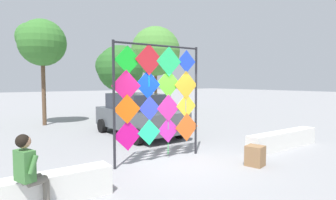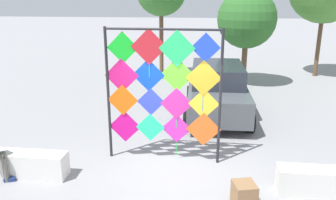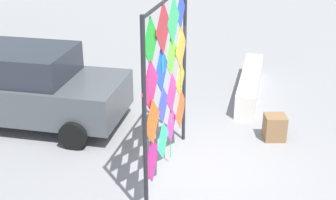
{
  "view_description": "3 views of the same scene",
  "coord_description": "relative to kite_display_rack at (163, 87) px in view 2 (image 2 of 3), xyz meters",
  "views": [
    {
      "loc": [
        -4.62,
        -5.95,
        2.28
      ],
      "look_at": [
        -0.2,
        0.28,
        1.77
      ],
      "focal_mm": 29.8,
      "sensor_mm": 36.0,
      "label": 1
    },
    {
      "loc": [
        0.81,
        -7.23,
        4.02
      ],
      "look_at": [
        -0.1,
        0.38,
        1.68
      ],
      "focal_mm": 36.51,
      "sensor_mm": 36.0,
      "label": 2
    },
    {
      "loc": [
        -7.58,
        -1.13,
        4.78
      ],
      "look_at": [
        -0.46,
        0.59,
        1.59
      ],
      "focal_mm": 49.65,
      "sensor_mm": 36.0,
      "label": 3
    }
  ],
  "objects": [
    {
      "name": "parked_car",
      "position": [
        1.39,
        3.71,
        -1.03
      ],
      "size": [
        2.28,
        4.58,
        1.76
      ],
      "color": "#4C5156",
      "rests_on": "ground"
    },
    {
      "name": "ground",
      "position": [
        0.26,
        -0.65,
        -1.93
      ],
      "size": [
        120.0,
        120.0,
        0.0
      ],
      "primitive_type": "plane",
      "color": "gray"
    },
    {
      "name": "kite_display_rack",
      "position": [
        0.0,
        0.0,
        0.0
      ],
      "size": [
        2.88,
        0.1,
        3.34
      ],
      "color": "#232328",
      "rests_on": "ground"
    },
    {
      "name": "cardboard_box_large",
      "position": [
        1.85,
        -1.92,
        -1.65
      ],
      "size": [
        0.51,
        0.53,
        0.55
      ],
      "primitive_type": "cube",
      "rotation": [
        0.0,
        0.0,
        0.25
      ],
      "color": "olive",
      "rests_on": "ground"
    },
    {
      "name": "tree_far_right",
      "position": [
        2.63,
        8.26,
        1.13
      ],
      "size": [
        2.65,
        2.82,
        4.36
      ],
      "color": "brown",
      "rests_on": "ground"
    }
  ]
}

